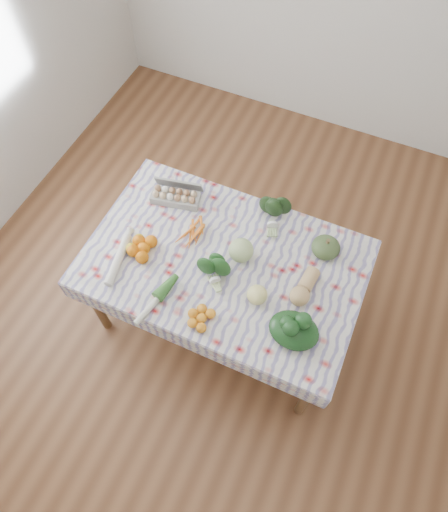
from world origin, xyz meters
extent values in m
plane|color=brown|center=(0.00, 0.00, 0.00)|extent=(4.50, 4.50, 0.00)
cube|color=brown|center=(0.00, 0.00, 0.73)|extent=(1.60, 1.00, 0.04)
cylinder|color=brown|center=(-0.74, -0.44, 0.35)|extent=(0.06, 0.06, 0.71)
cylinder|color=brown|center=(0.74, -0.44, 0.35)|extent=(0.06, 0.06, 0.71)
cylinder|color=brown|center=(-0.74, 0.44, 0.35)|extent=(0.06, 0.06, 0.71)
cylinder|color=brown|center=(0.74, 0.44, 0.35)|extent=(0.06, 0.06, 0.71)
cube|color=silver|center=(0.00, 0.00, 0.76)|extent=(1.66, 1.06, 0.01)
cube|color=#9F9F9A|center=(-0.47, 0.28, 0.80)|extent=(0.33, 0.19, 0.08)
cube|color=orange|center=(-0.26, 0.12, 0.78)|extent=(0.20, 0.18, 0.04)
ellipsoid|color=#193114|center=(0.16, 0.39, 0.84)|extent=(0.23, 0.21, 0.16)
ellipsoid|color=#42592E|center=(0.53, 0.30, 0.82)|extent=(0.20, 0.20, 0.11)
sphere|color=#AAC37C|center=(0.08, 0.07, 0.84)|extent=(0.18, 0.18, 0.15)
ellipsoid|color=tan|center=(0.50, 0.00, 0.82)|extent=(0.14, 0.26, 0.11)
cube|color=orange|center=(-0.47, -0.14, 0.80)|extent=(0.26, 0.26, 0.08)
ellipsoid|color=#1C4B1C|center=(-0.02, -0.12, 0.82)|extent=(0.22, 0.22, 0.12)
cube|color=orange|center=(0.04, -0.40, 0.79)|extent=(0.21, 0.21, 0.06)
sphere|color=#F4EC88|center=(0.27, -0.16, 0.82)|extent=(0.15, 0.15, 0.12)
ellipsoid|color=black|center=(0.53, -0.27, 0.82)|extent=(0.30, 0.25, 0.12)
cylinder|color=silver|center=(-0.57, -0.26, 0.79)|extent=(0.12, 0.36, 0.05)
cylinder|color=silver|center=(-0.24, -0.40, 0.78)|extent=(0.11, 0.35, 0.04)
camera|label=1|loc=(0.56, -1.26, 3.13)|focal=32.00mm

